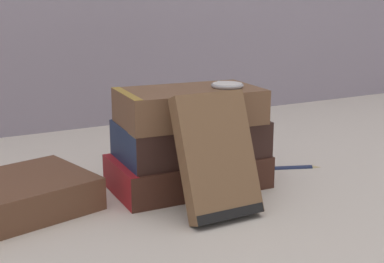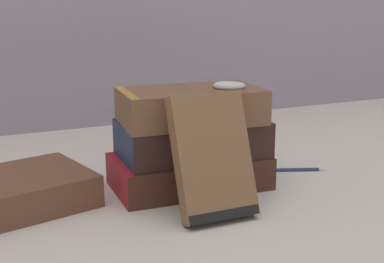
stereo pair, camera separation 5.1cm
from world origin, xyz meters
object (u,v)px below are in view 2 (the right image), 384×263
at_px(book_flat_middle, 189,139).
at_px(book_flat_top, 187,106).
at_px(book_flat_bottom, 186,172).
at_px(book_leaning_front, 213,160).
at_px(pocket_watch, 229,86).
at_px(fountain_pen, 285,168).

height_order(book_flat_middle, book_flat_top, book_flat_top).
distance_m(book_flat_bottom, book_flat_middle, 0.05).
xyz_separation_m(book_flat_bottom, book_leaning_front, (-0.01, -0.11, 0.05)).
bearing_deg(book_flat_bottom, pocket_watch, -15.19).
distance_m(pocket_watch, fountain_pen, 0.19).
bearing_deg(pocket_watch, book_leaning_front, -127.61).
distance_m(book_flat_top, book_leaning_front, 0.12).
height_order(book_flat_bottom, pocket_watch, pocket_watch).
xyz_separation_m(book_flat_bottom, book_flat_middle, (0.00, 0.00, 0.05)).
distance_m(book_flat_bottom, pocket_watch, 0.14).
bearing_deg(book_flat_bottom, book_flat_middle, 9.58).
height_order(book_flat_top, book_leaning_front, book_leaning_front).
xyz_separation_m(pocket_watch, fountain_pen, (0.12, 0.02, -0.14)).
distance_m(book_flat_bottom, fountain_pen, 0.18).
xyz_separation_m(book_flat_top, book_leaning_front, (-0.01, -0.10, -0.05)).
bearing_deg(book_flat_top, book_flat_bottom, 95.86).
relative_size(book_flat_bottom, pocket_watch, 4.50).
bearing_deg(book_leaning_front, book_flat_middle, 81.50).
bearing_deg(book_flat_top, fountain_pen, 7.31).
distance_m(book_flat_top, fountain_pen, 0.21).
relative_size(book_flat_top, book_leaning_front, 1.32).
height_order(book_flat_middle, pocket_watch, pocket_watch).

